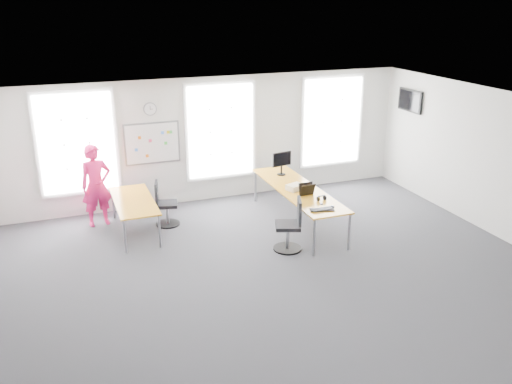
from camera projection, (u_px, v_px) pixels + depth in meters
name	position (u px, v px, depth m)	size (l,w,h in m)	color
floor	(271.00, 270.00, 9.97)	(10.00, 10.00, 0.00)	#28282D
ceiling	(272.00, 108.00, 8.94)	(10.00, 10.00, 0.00)	white
wall_back	(208.00, 140.00, 12.97)	(10.00, 10.00, 0.00)	silver
wall_front	(409.00, 311.00, 5.94)	(10.00, 10.00, 0.00)	silver
wall_right	(497.00, 164.00, 11.11)	(10.00, 10.00, 0.00)	silver
window_left	(77.00, 143.00, 11.88)	(1.60, 0.06, 2.20)	silver
window_mid	(221.00, 131.00, 12.98)	(1.60, 0.06, 2.20)	silver
window_right	(332.00, 121.00, 13.97)	(1.60, 0.06, 2.20)	silver
desk_right	(298.00, 191.00, 11.78)	(0.89, 3.32, 0.81)	orange
desk_left	(134.00, 203.00, 11.35)	(0.80, 1.99, 0.73)	orange
chair_right	(291.00, 228.00, 10.63)	(0.61, 0.61, 1.06)	black
chair_left	(164.00, 206.00, 11.80)	(0.54, 0.54, 0.99)	black
person	(96.00, 186.00, 11.67)	(0.66, 0.43, 1.80)	#ED1B64
whiteboard	(152.00, 143.00, 12.48)	(1.20, 0.03, 0.90)	white
wall_clock	(150.00, 109.00, 12.21)	(0.30, 0.30, 0.04)	gray
tv	(410.00, 101.00, 13.46)	(0.06, 0.90, 0.55)	black
keyboard	(322.00, 210.00, 10.57)	(0.47, 0.17, 0.02)	black
mouse	(332.00, 207.00, 10.68)	(0.08, 0.12, 0.05)	black
lens_cap	(321.00, 204.00, 10.88)	(0.07, 0.07, 0.01)	black
headphones	(321.00, 198.00, 11.06)	(0.19, 0.10, 0.11)	black
laptop_sleeve	(307.00, 189.00, 11.32)	(0.33, 0.20, 0.27)	black
paper_stack	(295.00, 187.00, 11.67)	(0.35, 0.26, 0.12)	beige
monitor	(282.00, 161.00, 12.55)	(0.49, 0.20, 0.55)	black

